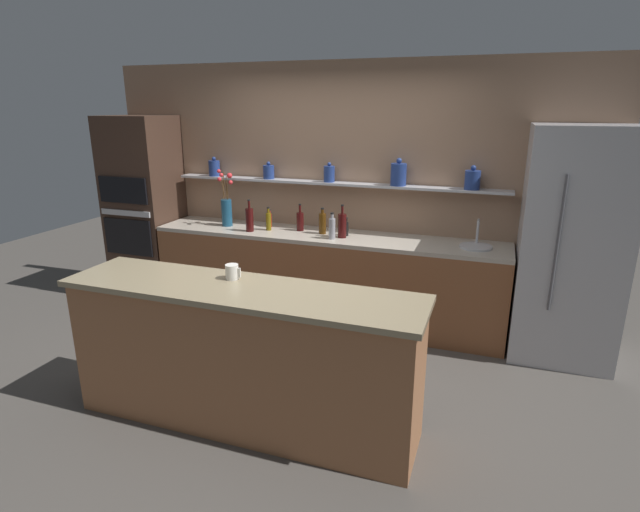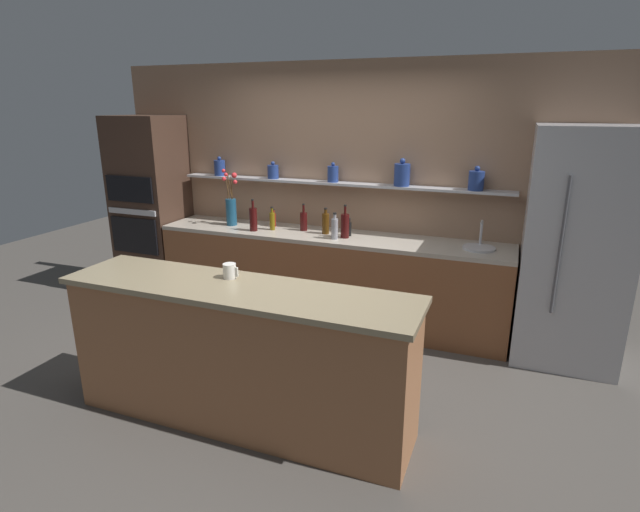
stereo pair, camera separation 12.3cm
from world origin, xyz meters
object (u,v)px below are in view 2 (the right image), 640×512
at_px(oven_tower, 151,208).
at_px(bottle_wine_7, 345,226).
at_px(bottle_spirit_2, 326,223).
at_px(bottle_sauce_6, 273,219).
at_px(bottle_wine_3, 304,221).
at_px(bottle_oil_4, 272,220).
at_px(bottle_spirit_1, 335,228).
at_px(flower_vase, 231,208).
at_px(bottle_sauce_0, 349,228).
at_px(refrigerator, 575,249).
at_px(sink_fixture, 479,246).
at_px(bottle_wine_5, 253,219).
at_px(coffee_mug, 230,271).

distance_m(oven_tower, bottle_wine_7, 2.38).
xyz_separation_m(bottle_spirit_2, bottle_sauce_6, (-0.63, 0.09, -0.03)).
bearing_deg(bottle_wine_3, bottle_oil_4, -163.68).
bearing_deg(bottle_oil_4, bottle_spirit_1, -8.93).
relative_size(flower_vase, bottle_sauce_0, 3.30).
height_order(bottle_sauce_0, bottle_wine_7, bottle_wine_7).
relative_size(refrigerator, bottle_sauce_6, 10.52).
bearing_deg(refrigerator, bottle_oil_4, 179.77).
height_order(oven_tower, bottle_sauce_6, oven_tower).
bearing_deg(oven_tower, bottle_wine_3, 2.06).
distance_m(sink_fixture, bottle_spirit_2, 1.50).
height_order(oven_tower, bottle_spirit_2, oven_tower).
distance_m(bottle_sauce_0, bottle_spirit_1, 0.20).
bearing_deg(bottle_wine_5, refrigerator, 1.85).
distance_m(bottle_spirit_2, bottle_wine_5, 0.76).
distance_m(bottle_spirit_2, coffee_mug, 1.77).
distance_m(bottle_spirit_2, bottle_wine_3, 0.27).
bearing_deg(bottle_spirit_1, bottle_wine_5, 179.59).
bearing_deg(sink_fixture, bottle_wine_7, -176.88).
bearing_deg(bottle_wine_3, sink_fixture, -1.81).
bearing_deg(sink_fixture, bottle_spirit_2, 179.70).
xyz_separation_m(flower_vase, bottle_spirit_2, (1.09, 0.01, -0.08)).
height_order(refrigerator, bottle_spirit_1, refrigerator).
xyz_separation_m(bottle_wine_3, bottle_oil_4, (-0.32, -0.09, -0.00)).
relative_size(flower_vase, coffee_mug, 5.50).
bearing_deg(bottle_spirit_1, bottle_wine_7, 47.34).
distance_m(bottle_sauce_0, bottle_wine_7, 0.10).
bearing_deg(coffee_mug, flower_vase, 120.75).
bearing_deg(flower_vase, bottle_sauce_0, 0.95).
bearing_deg(bottle_wine_3, refrigerator, -2.36).
xyz_separation_m(flower_vase, bottle_wine_7, (1.32, -0.06, -0.07)).
height_order(oven_tower, bottle_spirit_1, oven_tower).
bearing_deg(refrigerator, bottle_sauce_0, 178.14).
height_order(oven_tower, bottle_sauce_0, oven_tower).
distance_m(refrigerator, bottle_spirit_2, 2.27).
distance_m(bottle_oil_4, coffee_mug, 1.81).
bearing_deg(bottle_sauce_6, refrigerator, -2.98).
bearing_deg(bottle_spirit_1, flower_vase, 173.23).
relative_size(bottle_wine_5, bottle_wine_7, 1.01).
bearing_deg(bottle_wine_7, oven_tower, 178.64).
height_order(bottle_sauce_0, bottle_oil_4, bottle_oil_4).
relative_size(bottle_oil_4, bottle_wine_7, 0.74).
relative_size(flower_vase, bottle_wine_3, 2.15).
relative_size(sink_fixture, bottle_wine_5, 0.88).
bearing_deg(coffee_mug, bottle_wine_7, 80.90).
relative_size(refrigerator, sink_fixture, 6.96).
bearing_deg(bottle_sauce_0, oven_tower, -179.30).
relative_size(oven_tower, bottle_wine_7, 6.28).
height_order(oven_tower, coffee_mug, oven_tower).
bearing_deg(flower_vase, bottle_spirit_1, -6.77).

